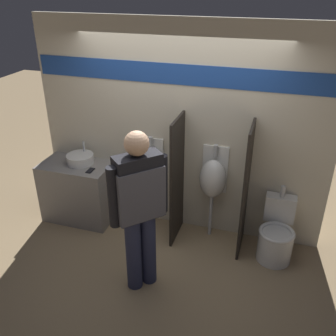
% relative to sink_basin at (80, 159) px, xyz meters
% --- Properties ---
extents(ground_plane, '(16.00, 16.00, 0.00)m').
position_rel_sink_basin_xyz_m(ground_plane, '(1.29, -0.35, -0.90)').
color(ground_plane, '#997F5B').
extents(display_wall, '(3.73, 0.07, 2.70)m').
position_rel_sink_basin_xyz_m(display_wall, '(1.29, 0.25, 0.46)').
color(display_wall, beige).
rests_on(display_wall, ground_plane).
extents(sink_counter, '(0.95, 0.56, 0.84)m').
position_rel_sink_basin_xyz_m(sink_counter, '(-0.05, -0.06, -0.48)').
color(sink_counter, gray).
rests_on(sink_counter, ground_plane).
extents(sink_basin, '(0.36, 0.36, 0.26)m').
position_rel_sink_basin_xyz_m(sink_basin, '(0.00, 0.00, 0.00)').
color(sink_basin, white).
rests_on(sink_basin, sink_counter).
extents(cell_phone, '(0.07, 0.14, 0.01)m').
position_rel_sink_basin_xyz_m(cell_phone, '(0.23, -0.17, -0.06)').
color(cell_phone, black).
rests_on(cell_phone, sink_counter).
extents(divider_near_counter, '(0.03, 0.54, 1.65)m').
position_rel_sink_basin_xyz_m(divider_near_counter, '(1.37, -0.05, -0.08)').
color(divider_near_counter, '#28231E').
rests_on(divider_near_counter, ground_plane).
extents(divider_mid, '(0.03, 0.54, 1.65)m').
position_rel_sink_basin_xyz_m(divider_mid, '(2.21, -0.05, -0.08)').
color(divider_mid, '#28231E').
rests_on(divider_mid, ground_plane).
extents(urinal_near_counter, '(0.34, 0.26, 1.27)m').
position_rel_sink_basin_xyz_m(urinal_near_counter, '(0.95, 0.10, -0.06)').
color(urinal_near_counter, silver).
rests_on(urinal_near_counter, ground_plane).
extents(urinal_far, '(0.34, 0.26, 1.27)m').
position_rel_sink_basin_xyz_m(urinal_far, '(1.79, 0.10, -0.06)').
color(urinal_far, silver).
rests_on(urinal_far, ground_plane).
extents(toilet, '(0.42, 0.59, 0.87)m').
position_rel_sink_basin_xyz_m(toilet, '(2.63, -0.10, -0.61)').
color(toilet, white).
rests_on(toilet, ground_plane).
extents(person_in_vest, '(0.50, 0.51, 1.83)m').
position_rel_sink_basin_xyz_m(person_in_vest, '(1.25, -1.01, 0.16)').
color(person_in_vest, '#282D4C').
rests_on(person_in_vest, ground_plane).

